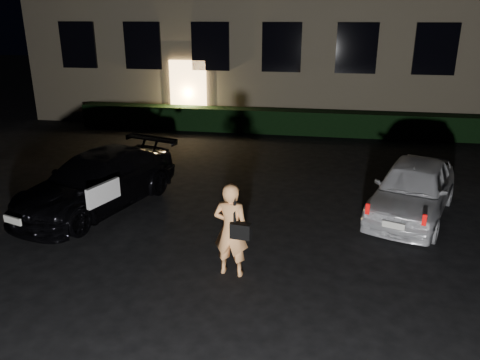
# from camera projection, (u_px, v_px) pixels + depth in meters

# --- Properties ---
(ground) EXTENTS (80.00, 80.00, 0.00)m
(ground) POSITION_uv_depth(u_px,v_px,m) (214.00, 288.00, 7.46)
(ground) COLOR black
(ground) RESTS_ON ground
(hedge) EXTENTS (15.00, 0.70, 0.85)m
(hedge) POSITION_uv_depth(u_px,v_px,m) (278.00, 121.00, 17.06)
(hedge) COLOR black
(hedge) RESTS_ON ground
(sedan) EXTENTS (2.93, 4.55, 1.23)m
(sedan) POSITION_uv_depth(u_px,v_px,m) (98.00, 181.00, 10.40)
(sedan) COLOR black
(sedan) RESTS_ON ground
(hatch) EXTENTS (2.56, 3.85, 1.22)m
(hatch) POSITION_uv_depth(u_px,v_px,m) (413.00, 189.00, 9.96)
(hatch) COLOR silver
(hatch) RESTS_ON ground
(man) EXTENTS (0.67, 0.45, 1.61)m
(man) POSITION_uv_depth(u_px,v_px,m) (231.00, 230.00, 7.60)
(man) COLOR #FFAA63
(man) RESTS_ON ground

